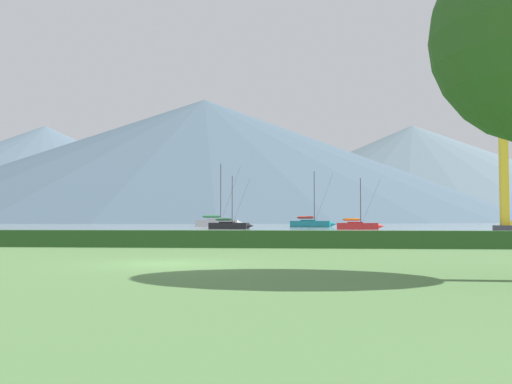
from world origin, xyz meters
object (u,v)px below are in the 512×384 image
sailboat_slip_4 (312,223)px  sailboat_slip_6 (218,223)px  sailboat_slip_1 (358,225)px  sailboat_slip_0 (230,225)px  dock_crane (507,163)px

sailboat_slip_4 → sailboat_slip_6: (-17.73, 5.56, 0.08)m
sailboat_slip_1 → sailboat_slip_4: 21.04m
sailboat_slip_0 → sailboat_slip_4: (12.27, 18.28, 0.13)m
sailboat_slip_0 → sailboat_slip_6: (-5.46, 23.84, 0.22)m
sailboat_slip_1 → sailboat_slip_6: bearing=137.1°
sailboat_slip_0 → sailboat_slip_4: sailboat_slip_4 is taller
sailboat_slip_6 → dock_crane: size_ratio=0.55×
sailboat_slip_0 → sailboat_slip_4: bearing=64.6°
sailboat_slip_0 → sailboat_slip_4: 22.02m
sailboat_slip_1 → sailboat_slip_6: (-24.16, 25.60, 0.22)m
sailboat_slip_1 → sailboat_slip_0: bearing=178.3°
sailboat_slip_1 → sailboat_slip_6: sailboat_slip_6 is taller
sailboat_slip_0 → sailboat_slip_1: 18.78m
sailboat_slip_4 → sailboat_slip_1: bearing=-59.6°
sailboat_slip_0 → sailboat_slip_1: sailboat_slip_0 is taller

